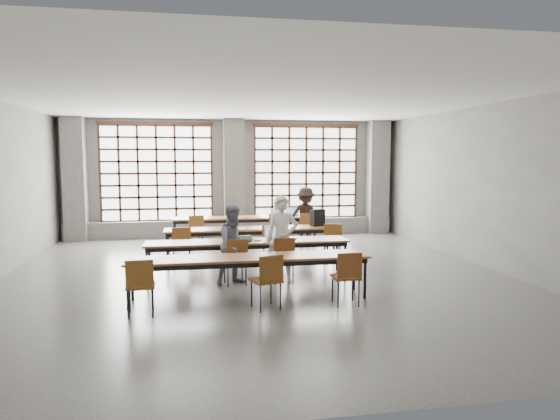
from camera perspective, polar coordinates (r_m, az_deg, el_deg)
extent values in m
plane|color=#50504E|center=(10.03, -2.71, -7.62)|extent=(11.00, 11.00, 0.00)
plane|color=silver|center=(9.82, -2.82, 12.65)|extent=(11.00, 11.00, 0.00)
plane|color=#5D5D5B|center=(15.24, -5.37, 3.67)|extent=(10.00, 0.00, 10.00)
plane|color=#5D5D5B|center=(4.39, 6.29, -2.04)|extent=(10.00, 0.00, 10.00)
plane|color=#5D5D5B|center=(11.52, 22.77, 2.49)|extent=(0.00, 11.00, 11.00)
cube|color=#51514E|center=(15.26, -22.39, 3.25)|extent=(0.60, 0.55, 3.50)
cube|color=#51514E|center=(14.96, -5.28, 3.63)|extent=(0.60, 0.55, 3.50)
cube|color=#51514E|center=(15.97, 11.07, 3.69)|extent=(0.60, 0.55, 3.50)
cube|color=white|center=(15.20, -13.87, 4.09)|extent=(3.20, 0.02, 2.80)
cube|color=black|center=(15.12, -13.89, 4.08)|extent=(3.20, 0.05, 2.80)
cube|color=black|center=(15.23, -13.76, -1.38)|extent=(3.32, 0.07, 0.10)
cube|color=black|center=(15.14, -14.03, 9.57)|extent=(3.32, 0.07, 0.10)
cube|color=white|center=(15.55, 2.95, 4.29)|extent=(3.20, 0.02, 2.80)
cube|color=black|center=(15.48, 3.01, 4.28)|extent=(3.20, 0.05, 2.80)
cube|color=black|center=(15.59, 2.98, -1.05)|extent=(3.32, 0.07, 0.10)
cube|color=black|center=(15.50, 3.04, 9.65)|extent=(3.32, 0.07, 0.10)
cube|color=#51514E|center=(15.17, -5.25, -2.03)|extent=(9.80, 0.35, 0.50)
cube|color=brown|center=(13.84, -3.98, -0.87)|extent=(4.00, 0.70, 0.04)
cube|color=black|center=(13.85, -3.98, -1.11)|extent=(3.90, 0.64, 0.08)
cylinder|color=black|center=(13.54, -11.96, -2.70)|extent=(0.05, 0.05, 0.69)
cylinder|color=black|center=(14.11, -11.88, -2.35)|extent=(0.05, 0.05, 0.69)
cylinder|color=black|center=(13.93, 4.04, -2.34)|extent=(0.05, 0.05, 0.69)
cylinder|color=black|center=(14.49, 3.48, -2.01)|extent=(0.05, 0.05, 0.69)
cube|color=brown|center=(11.67, -3.29, -2.14)|extent=(4.00, 0.70, 0.04)
cube|color=black|center=(11.68, -3.29, -2.43)|extent=(3.90, 0.64, 0.08)
cylinder|color=black|center=(11.38, -12.77, -4.35)|extent=(0.05, 0.05, 0.69)
cylinder|color=black|center=(11.95, -12.64, -3.86)|extent=(0.05, 0.05, 0.69)
cylinder|color=black|center=(11.83, 6.19, -3.85)|extent=(0.05, 0.05, 0.69)
cylinder|color=black|center=(12.38, 5.44, -3.40)|extent=(0.05, 0.05, 0.69)
cube|color=brown|center=(9.90, -3.71, -3.61)|extent=(4.00, 0.70, 0.04)
cube|color=black|center=(9.91, -3.71, -3.95)|extent=(3.90, 0.64, 0.08)
cylinder|color=black|center=(9.67, -14.95, -6.24)|extent=(0.05, 0.05, 0.69)
cylinder|color=black|center=(10.24, -14.67, -5.56)|extent=(0.05, 0.05, 0.69)
cylinder|color=black|center=(10.08, 7.46, -5.59)|extent=(0.05, 0.05, 0.69)
cylinder|color=black|center=(10.62, 6.52, -4.98)|extent=(0.05, 0.05, 0.69)
cube|color=brown|center=(8.33, -3.55, -5.45)|extent=(4.00, 0.70, 0.04)
cube|color=black|center=(8.34, -3.55, -5.85)|extent=(3.90, 0.64, 0.08)
cylinder|color=black|center=(8.14, -17.00, -8.60)|extent=(0.05, 0.05, 0.69)
cylinder|color=black|center=(8.70, -16.54, -7.65)|extent=(0.05, 0.05, 0.69)
cylinder|color=black|center=(8.56, 9.69, -7.71)|extent=(0.05, 0.05, 0.69)
cylinder|color=black|center=(9.09, 8.45, -6.88)|extent=(0.05, 0.05, 0.69)
cube|color=brown|center=(13.26, -9.76, -2.38)|extent=(0.52, 0.52, 0.04)
cube|color=brown|center=(13.03, -9.53, -1.50)|extent=(0.39, 0.14, 0.40)
cylinder|color=black|center=(13.29, -9.74, -3.34)|extent=(0.02, 0.02, 0.45)
cube|color=brown|center=(13.44, -0.33, -2.18)|extent=(0.52, 0.52, 0.04)
cube|color=brown|center=(13.21, -0.42, -1.31)|extent=(0.39, 0.13, 0.40)
cylinder|color=black|center=(13.47, -0.33, -3.12)|extent=(0.02, 0.02, 0.45)
cube|color=brown|center=(13.60, 2.99, -2.09)|extent=(0.44, 0.44, 0.04)
cube|color=brown|center=(13.37, 3.16, -1.23)|extent=(0.40, 0.05, 0.40)
cylinder|color=black|center=(13.63, 2.99, -3.03)|extent=(0.02, 0.02, 0.45)
cube|color=brown|center=(11.10, -11.20, -4.03)|extent=(0.44, 0.44, 0.04)
cube|color=brown|center=(10.86, -11.20, -3.02)|extent=(0.40, 0.05, 0.40)
cylinder|color=black|center=(11.14, -11.17, -5.17)|extent=(0.02, 0.02, 0.45)
cube|color=brown|center=(11.23, -0.92, -3.80)|extent=(0.51, 0.51, 0.04)
cube|color=brown|center=(11.00, -1.02, -2.80)|extent=(0.39, 0.13, 0.40)
cylinder|color=black|center=(11.27, -0.92, -4.93)|extent=(0.02, 0.02, 0.45)
cube|color=brown|center=(11.53, 5.98, -3.58)|extent=(0.50, 0.50, 0.04)
cube|color=brown|center=(11.30, 6.06, -2.59)|extent=(0.40, 0.12, 0.40)
cylinder|color=black|center=(11.57, 5.97, -4.67)|extent=(0.02, 0.02, 0.45)
cube|color=brown|center=(9.39, -5.16, -5.78)|extent=(0.47, 0.47, 0.04)
cube|color=brown|center=(9.15, -4.92, -4.61)|extent=(0.40, 0.08, 0.40)
cylinder|color=black|center=(9.43, -5.15, -7.11)|extent=(0.02, 0.02, 0.45)
cube|color=brown|center=(9.50, 0.28, -5.61)|extent=(0.42, 0.42, 0.04)
cube|color=brown|center=(9.26, 0.51, -4.46)|extent=(0.40, 0.03, 0.40)
cylinder|color=black|center=(9.55, 0.28, -6.93)|extent=(0.02, 0.02, 0.45)
cube|color=brown|center=(7.84, -15.65, -8.33)|extent=(0.44, 0.44, 0.04)
cube|color=brown|center=(7.60, -15.77, -7.02)|extent=(0.40, 0.05, 0.40)
cylinder|color=black|center=(7.90, -15.60, -9.91)|extent=(0.02, 0.02, 0.45)
cube|color=brown|center=(7.88, -1.63, -8.04)|extent=(0.52, 0.52, 0.04)
cube|color=brown|center=(7.65, -0.99, -6.69)|extent=(0.39, 0.15, 0.40)
cylinder|color=black|center=(7.94, -1.63, -9.62)|extent=(0.02, 0.02, 0.45)
cube|color=brown|center=(8.16, 7.51, -7.59)|extent=(0.42, 0.42, 0.04)
cube|color=brown|center=(7.93, 7.96, -6.30)|extent=(0.40, 0.03, 0.40)
cylinder|color=black|center=(8.22, 7.49, -9.12)|extent=(0.02, 0.02, 0.45)
imported|color=silver|center=(9.48, 0.23, -3.34)|extent=(0.64, 0.46, 1.65)
imported|color=#19214C|center=(9.38, -5.20, -3.92)|extent=(0.89, 0.79, 1.50)
imported|color=black|center=(13.60, 2.95, -0.69)|extent=(1.08, 0.71, 1.56)
cube|color=silver|center=(10.02, -0.61, -3.31)|extent=(0.37, 0.27, 0.02)
cube|color=black|center=(10.01, -0.60, -3.25)|extent=(0.30, 0.19, 0.00)
cube|color=silver|center=(10.14, -0.76, -2.52)|extent=(0.36, 0.08, 0.26)
cube|color=#82AEE1|center=(10.13, -0.74, -2.67)|extent=(0.31, 0.06, 0.21)
cube|color=#B1B0B5|center=(14.09, 1.46, -0.61)|extent=(0.37, 0.27, 0.02)
cube|color=black|center=(14.08, 1.47, -0.57)|extent=(0.30, 0.19, 0.00)
cube|color=#B1B0B5|center=(14.21, 1.37, -0.07)|extent=(0.36, 0.08, 0.26)
cube|color=#92B1FD|center=(14.20, 1.37, -0.17)|extent=(0.31, 0.06, 0.21)
ellipsoid|color=white|center=(10.02, 1.72, -3.26)|extent=(0.11, 0.08, 0.04)
cube|color=#2E862C|center=(9.97, -4.05, -3.17)|extent=(0.26, 0.13, 0.09)
cube|color=black|center=(9.82, -2.60, -3.52)|extent=(0.13, 0.06, 0.01)
cube|color=white|center=(11.59, -4.73, -2.11)|extent=(0.30, 0.22, 0.00)
cube|color=silver|center=(11.68, -2.80, -2.03)|extent=(0.33, 0.26, 0.00)
cube|color=black|center=(11.98, 4.30, -0.88)|extent=(0.37, 0.30, 0.40)
ellipsoid|color=white|center=(13.99, -0.34, -0.11)|extent=(0.27, 0.22, 0.29)
cube|color=#A91C14|center=(7.83, -15.66, -7.98)|extent=(0.21, 0.10, 0.06)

